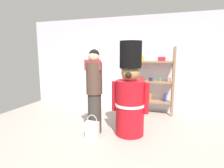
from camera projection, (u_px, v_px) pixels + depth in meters
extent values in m
plane|color=#9E9389|center=(106.00, 142.00, 3.30)|extent=(6.40, 6.40, 0.00)
cube|color=silver|center=(133.00, 64.00, 5.15)|extent=(6.40, 0.12, 2.60)
cube|color=#93704C|center=(128.00, 80.00, 4.89)|extent=(0.05, 0.05, 1.76)
cube|color=#93704C|center=(174.00, 82.00, 4.52)|extent=(0.05, 0.05, 1.76)
cube|color=#93704C|center=(131.00, 79.00, 5.17)|extent=(0.05, 0.05, 1.76)
cube|color=#93704C|center=(174.00, 81.00, 4.81)|extent=(0.05, 0.05, 1.76)
cube|color=#93704C|center=(150.00, 101.00, 4.94)|extent=(1.16, 0.30, 0.04)
cube|color=#93704C|center=(151.00, 82.00, 4.85)|extent=(1.16, 0.30, 0.04)
cube|color=#93704C|center=(151.00, 62.00, 4.77)|extent=(1.16, 0.30, 0.04)
cylinder|color=blue|center=(134.00, 78.00, 5.00)|extent=(0.09, 0.09, 0.11)
cylinder|color=red|center=(142.00, 79.00, 4.94)|extent=(0.09, 0.09, 0.10)
cylinder|color=navy|center=(151.00, 79.00, 4.85)|extent=(0.09, 0.09, 0.09)
cylinder|color=green|center=(160.00, 80.00, 4.78)|extent=(0.07, 0.07, 0.09)
cylinder|color=pink|center=(169.00, 80.00, 4.67)|extent=(0.08, 0.08, 0.11)
cylinder|color=#596B33|center=(136.00, 95.00, 5.05)|extent=(0.06, 0.06, 0.23)
cylinder|color=#B27226|center=(150.00, 97.00, 4.94)|extent=(0.07, 0.07, 0.19)
cylinder|color=navy|center=(165.00, 98.00, 4.79)|extent=(0.07, 0.07, 0.21)
cube|color=gold|center=(141.00, 59.00, 4.83)|extent=(0.14, 0.11, 0.12)
cube|color=#B21E2D|center=(162.00, 59.00, 4.67)|extent=(0.18, 0.15, 0.11)
cylinder|color=red|center=(130.00, 108.00, 3.54)|extent=(0.55, 0.55, 1.07)
cylinder|color=white|center=(130.00, 104.00, 3.53)|extent=(0.58, 0.58, 0.05)
sphere|color=#9E7C50|center=(130.00, 73.00, 3.43)|extent=(0.35, 0.35, 0.35)
sphere|color=#9E7C50|center=(123.00, 67.00, 3.46)|extent=(0.12, 0.12, 0.12)
sphere|color=#9E7C50|center=(138.00, 67.00, 3.37)|extent=(0.12, 0.12, 0.12)
cylinder|color=black|center=(131.00, 55.00, 3.38)|extent=(0.41, 0.41, 0.49)
cylinder|color=red|center=(115.00, 96.00, 3.61)|extent=(0.11, 0.11, 0.59)
cylinder|color=red|center=(146.00, 98.00, 3.41)|extent=(0.11, 0.11, 0.59)
sphere|color=black|center=(128.00, 75.00, 3.29)|extent=(0.12, 0.12, 0.12)
cylinder|color=#38332D|center=(95.00, 113.00, 3.65)|extent=(0.27, 0.27, 0.80)
cylinder|color=#4C382D|center=(94.00, 78.00, 3.53)|extent=(0.31, 0.31, 0.61)
sphere|color=tan|center=(94.00, 57.00, 3.47)|extent=(0.21, 0.21, 0.21)
cube|color=#993338|center=(93.00, 65.00, 3.43)|extent=(0.33, 0.04, 0.20)
sphere|color=black|center=(94.00, 55.00, 3.48)|extent=(0.20, 0.20, 0.20)
cube|color=silver|center=(92.00, 130.00, 3.41)|extent=(0.25, 0.10, 0.33)
torus|color=silver|center=(92.00, 120.00, 3.37)|extent=(0.19, 0.01, 0.19)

